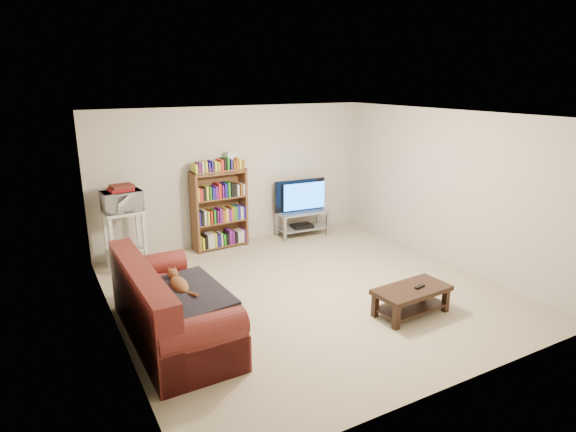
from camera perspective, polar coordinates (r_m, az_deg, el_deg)
floor at (r=6.76m, az=2.41°, el=-8.90°), size 5.00×5.00×0.00m
ceiling at (r=6.15m, az=2.67°, el=11.86°), size 5.00×5.00×0.00m
wall_back at (r=8.53m, az=-6.23°, el=4.78°), size 5.00×0.00×5.00m
wall_front at (r=4.51m, az=19.31°, el=-6.26°), size 5.00×0.00×5.00m
wall_left at (r=5.53m, az=-20.25°, el=-2.29°), size 0.00×5.00×5.00m
wall_right at (r=7.91m, az=18.25°, el=3.19°), size 0.00×5.00×5.00m
sofa at (r=5.64m, az=-14.26°, el=-11.05°), size 0.96×2.15×0.91m
blanket at (r=5.47m, az=-12.11°, el=-9.29°), size 0.93×1.15×0.19m
cat at (r=5.61m, az=-12.77°, el=-7.98°), size 0.24×0.59×0.17m
coffee_table at (r=6.23m, az=14.41°, el=-9.15°), size 1.00×0.54×0.35m
remote at (r=6.22m, az=15.35°, el=-8.08°), size 0.16×0.08×0.02m
tv_stand at (r=8.96m, az=1.68°, el=-0.38°), size 0.96×0.48×0.47m
television at (r=8.85m, az=1.71°, el=2.37°), size 1.02×0.19×0.58m
dvd_player at (r=9.00m, az=1.68°, el=-1.17°), size 0.39×0.28×0.06m
bookshelf at (r=8.32m, az=-8.11°, el=0.93°), size 0.97×0.36×1.37m
shelf_clutter at (r=8.20m, az=-7.73°, el=6.24°), size 0.70×0.25×0.28m
microwave_stand at (r=7.77m, az=-18.77°, el=-1.78°), size 0.61×0.47×0.91m
microwave at (r=7.64m, az=-19.09°, el=1.69°), size 0.60×0.43×0.31m
game_boxes at (r=7.60m, az=-19.21°, el=3.01°), size 0.36×0.32×0.05m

